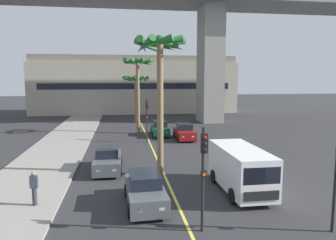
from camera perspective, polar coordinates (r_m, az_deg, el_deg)
sidewalk_left at (r=20.98m, az=-23.38°, el=-9.59°), size 4.80×80.00×0.15m
lane_stripe_center at (r=28.16m, az=-3.04°, el=-4.81°), size 0.14×56.00×0.01m
bridge_overpass at (r=43.77m, az=-3.81°, el=20.93°), size 78.00×8.00×19.95m
pier_building_backdrop at (r=56.35m, az=-5.93°, el=6.35°), size 34.98×8.04×9.84m
car_queue_front at (r=21.13m, az=-10.89°, el=-7.15°), size 1.86×4.12×1.56m
car_queue_second at (r=33.44m, az=-1.49°, el=-1.57°), size 1.91×4.14×1.56m
car_queue_third at (r=31.35m, az=2.98°, el=-2.19°), size 1.92×4.15×1.56m
car_queue_fourth at (r=15.42m, az=-4.19°, el=-12.64°), size 1.96×4.16×1.56m
delivery_van at (r=17.39m, az=13.03°, el=-8.51°), size 2.16×5.25×2.36m
traffic_light_median_near at (r=12.29m, az=6.46°, el=-8.20°), size 0.24×0.37×4.20m
traffic_light_median_far at (r=29.57m, az=-3.85°, el=1.11°), size 0.24×0.37×4.20m
palm_tree_near_median at (r=19.20m, az=-1.47°, el=10.65°), size 3.23×3.24×8.62m
palm_tree_mid_median at (r=42.95m, az=-5.91°, el=6.69°), size 3.65×3.66×6.47m
palm_tree_far_median at (r=34.41m, az=-5.51°, el=9.04°), size 3.38×3.42×8.26m
pedestrian_near_crosswalk at (r=16.18m, az=-23.14°, el=-11.24°), size 0.34×0.22×1.62m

